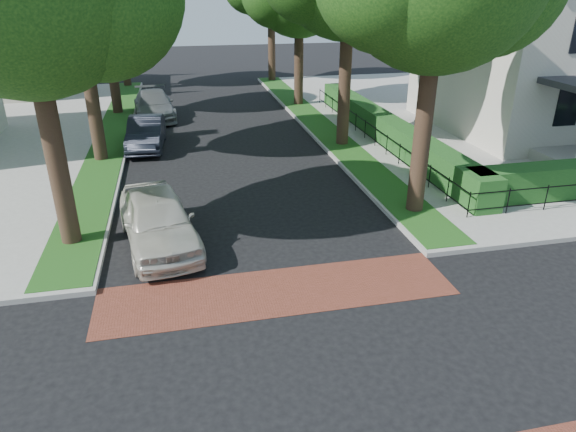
# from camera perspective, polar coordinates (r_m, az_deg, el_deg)

# --- Properties ---
(ground) EXTENTS (120.00, 120.00, 0.00)m
(ground) POSITION_cam_1_polar(r_m,az_deg,el_deg) (10.72, 2.34, -17.50)
(ground) COLOR black
(ground) RESTS_ON ground
(sidewalk_ne) EXTENTS (30.00, 30.00, 0.15)m
(sidewalk_ne) POSITION_cam_1_polar(r_m,az_deg,el_deg) (35.06, 26.53, 10.32)
(sidewalk_ne) COLOR gray
(sidewalk_ne) RESTS_ON ground
(crosswalk_far) EXTENTS (9.00, 2.20, 0.01)m
(crosswalk_far) POSITION_cam_1_polar(r_m,az_deg,el_deg) (13.20, -1.17, -8.37)
(crosswalk_far) COLOR brown
(crosswalk_far) RESTS_ON ground
(grass_strip_ne) EXTENTS (1.60, 29.80, 0.02)m
(grass_strip_ne) POSITION_cam_1_polar(r_m,az_deg,el_deg) (28.68, 3.27, 10.33)
(grass_strip_ne) COLOR #1D4814
(grass_strip_ne) RESTS_ON sidewalk_ne
(grass_strip_nw) EXTENTS (1.60, 29.80, 0.02)m
(grass_strip_nw) POSITION_cam_1_polar(r_m,az_deg,el_deg) (27.88, -18.93, 8.64)
(grass_strip_nw) COLOR #1D4814
(grass_strip_nw) RESTS_ON sidewalk_nw
(hedge_main_road) EXTENTS (1.00, 18.00, 1.20)m
(hedge_main_road) POSITION_cam_1_polar(r_m,az_deg,el_deg) (25.53, 10.84, 9.52)
(hedge_main_road) COLOR #174417
(hedge_main_road) RESTS_ON sidewalk_ne
(fence_main_road) EXTENTS (0.06, 18.00, 0.90)m
(fence_main_road) POSITION_cam_1_polar(r_m,az_deg,el_deg) (25.27, 9.11, 9.14)
(fence_main_road) COLOR black
(fence_main_road) RESTS_ON sidewalk_ne
(house_victorian) EXTENTS (13.00, 13.05, 12.48)m
(house_victorian) POSITION_cam_1_polar(r_m,az_deg,el_deg) (30.71, 29.20, 19.52)
(house_victorian) COLOR beige
(house_victorian) RESTS_ON sidewalk_ne
(parked_car_front) EXTENTS (2.75, 5.11, 1.65)m
(parked_car_front) POSITION_cam_1_polar(r_m,az_deg,el_deg) (15.53, -14.27, -0.41)
(parked_car_front) COLOR beige
(parked_car_front) RESTS_ON ground
(parked_car_middle) EXTENTS (1.78, 4.47, 1.45)m
(parked_car_middle) POSITION_cam_1_polar(r_m,az_deg,el_deg) (25.31, -15.49, 8.88)
(parked_car_middle) COLOR black
(parked_car_middle) RESTS_ON ground
(parked_car_rear) EXTENTS (2.61, 5.38, 1.51)m
(parked_car_rear) POSITION_cam_1_polar(r_m,az_deg,el_deg) (31.11, -14.66, 11.85)
(parked_car_rear) COLOR slate
(parked_car_rear) RESTS_ON ground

